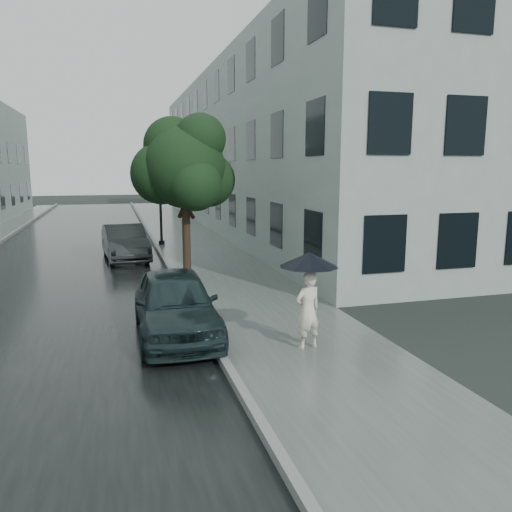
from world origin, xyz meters
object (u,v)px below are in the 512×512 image
object	(u,v)px
street_tree	(184,166)
car_far	(125,242)
pedestrian	(308,310)
lamp_post	(156,186)
car_near	(175,303)

from	to	relation	value
street_tree	car_far	world-z (taller)	street_tree
street_tree	pedestrian	bearing A→B (deg)	-78.73
lamp_post	car_far	xyz separation A→B (m)	(-1.58, -3.52, -2.01)
pedestrian	car_near	world-z (taller)	pedestrian
pedestrian	car_near	size ratio (longest dim) A/B	0.38
lamp_post	car_near	distance (m)	13.25
lamp_post	car_far	bearing A→B (deg)	-94.78
car_near	car_far	world-z (taller)	car_near
pedestrian	street_tree	size ratio (longest dim) A/B	0.30
car_near	street_tree	bearing A→B (deg)	80.00
car_far	pedestrian	bearing A→B (deg)	-79.58
street_tree	car_near	xyz separation A→B (m)	(-1.02, -5.43, -2.87)
car_far	street_tree	bearing A→B (deg)	-72.01
pedestrian	car_far	distance (m)	11.51
lamp_post	pedestrian	bearing A→B (deg)	-64.37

